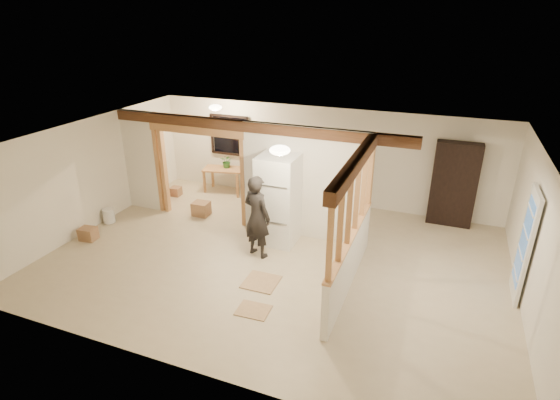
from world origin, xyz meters
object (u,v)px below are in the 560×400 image
at_px(work_table, 225,180).
at_px(bookshelf, 454,184).
at_px(woman, 257,217).
at_px(shop_vac, 157,190).
at_px(refrigerator, 278,200).

xyz_separation_m(work_table, bookshelf, (5.89, 0.17, 0.64)).
height_order(woman, shop_vac, woman).
height_order(shop_vac, bookshelf, bookshelf).
distance_m(work_table, bookshelf, 5.92).
bearing_deg(work_table, refrigerator, -52.74).
relative_size(refrigerator, shop_vac, 3.34).
relative_size(woman, bookshelf, 0.88).
bearing_deg(work_table, woman, -63.28).
bearing_deg(shop_vac, bookshelf, 10.67).
bearing_deg(shop_vac, woman, -24.00).
distance_m(refrigerator, woman, 0.75).
bearing_deg(bookshelf, shop_vac, -169.33).
relative_size(refrigerator, work_table, 1.76).
relative_size(refrigerator, woman, 1.12).
bearing_deg(refrigerator, shop_vac, 166.72).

